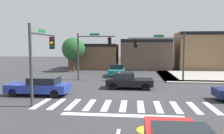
{
  "coord_description": "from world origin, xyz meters",
  "views": [
    {
      "loc": [
        0.68,
        -18.21,
        3.79
      ],
      "look_at": [
        -1.41,
        1.96,
        1.87
      ],
      "focal_mm": 35.05,
      "sensor_mm": 36.0,
      "label": 1
    }
  ],
  "objects_px": {
    "car_teal": "(117,70)",
    "car_black": "(128,81)",
    "traffic_signal_southwest": "(42,51)",
    "traffic_signal_northwest": "(92,48)",
    "roadside_tree": "(73,49)",
    "traffic_signal_northeast": "(161,48)",
    "car_blue": "(40,86)"
  },
  "relations": [
    {
      "from": "traffic_signal_southwest",
      "to": "traffic_signal_northeast",
      "type": "bearing_deg",
      "value": -44.35
    },
    {
      "from": "roadside_tree",
      "to": "car_teal",
      "type": "bearing_deg",
      "value": -32.85
    },
    {
      "from": "traffic_signal_southwest",
      "to": "car_teal",
      "type": "distance_m",
      "value": 14.05
    },
    {
      "from": "car_blue",
      "to": "car_teal",
      "type": "relative_size",
      "value": 1.15
    },
    {
      "from": "roadside_tree",
      "to": "traffic_signal_northeast",
      "type": "bearing_deg",
      "value": -34.03
    },
    {
      "from": "traffic_signal_southwest",
      "to": "car_blue",
      "type": "height_order",
      "value": "traffic_signal_southwest"
    },
    {
      "from": "car_teal",
      "to": "car_blue",
      "type": "bearing_deg",
      "value": -23.36
    },
    {
      "from": "traffic_signal_northwest",
      "to": "car_black",
      "type": "xyz_separation_m",
      "value": [
        4.17,
        -4.7,
        -2.93
      ]
    },
    {
      "from": "traffic_signal_northeast",
      "to": "car_teal",
      "type": "relative_size",
      "value": 1.46
    },
    {
      "from": "traffic_signal_southwest",
      "to": "traffic_signal_northwest",
      "type": "xyz_separation_m",
      "value": [
        1.69,
        9.62,
        0.16
      ]
    },
    {
      "from": "car_black",
      "to": "traffic_signal_northwest",
      "type": "bearing_deg",
      "value": 131.56
    },
    {
      "from": "car_blue",
      "to": "traffic_signal_northeast",
      "type": "bearing_deg",
      "value": -141.47
    },
    {
      "from": "car_black",
      "to": "roadside_tree",
      "type": "xyz_separation_m",
      "value": [
        -8.63,
        12.7,
        2.66
      ]
    },
    {
      "from": "traffic_signal_southwest",
      "to": "traffic_signal_northeast",
      "type": "relative_size",
      "value": 0.86
    },
    {
      "from": "traffic_signal_southwest",
      "to": "traffic_signal_northeast",
      "type": "distance_m",
      "value": 13.27
    },
    {
      "from": "car_teal",
      "to": "roadside_tree",
      "type": "distance_m",
      "value": 8.68
    },
    {
      "from": "traffic_signal_southwest",
      "to": "car_black",
      "type": "bearing_deg",
      "value": -50.02
    },
    {
      "from": "traffic_signal_southwest",
      "to": "roadside_tree",
      "type": "bearing_deg",
      "value": 8.91
    },
    {
      "from": "traffic_signal_southwest",
      "to": "car_teal",
      "type": "bearing_deg",
      "value": -17.7
    },
    {
      "from": "traffic_signal_southwest",
      "to": "car_blue",
      "type": "bearing_deg",
      "value": 31.88
    },
    {
      "from": "traffic_signal_northwest",
      "to": "car_teal",
      "type": "bearing_deg",
      "value": 54.57
    },
    {
      "from": "traffic_signal_northeast",
      "to": "roadside_tree",
      "type": "distance_m",
      "value": 14.53
    },
    {
      "from": "car_teal",
      "to": "car_black",
      "type": "height_order",
      "value": "car_teal"
    },
    {
      "from": "car_teal",
      "to": "roadside_tree",
      "type": "xyz_separation_m",
      "value": [
        -6.95,
        4.49,
        2.64
      ]
    },
    {
      "from": "traffic_signal_northeast",
      "to": "traffic_signal_southwest",
      "type": "bearing_deg",
      "value": 45.65
    },
    {
      "from": "traffic_signal_southwest",
      "to": "car_blue",
      "type": "relative_size",
      "value": 1.1
    },
    {
      "from": "traffic_signal_northwest",
      "to": "traffic_signal_northeast",
      "type": "bearing_deg",
      "value": -1.0
    },
    {
      "from": "car_blue",
      "to": "car_black",
      "type": "bearing_deg",
      "value": -152.47
    },
    {
      "from": "traffic_signal_northeast",
      "to": "traffic_signal_northwest",
      "type": "distance_m",
      "value": 7.58
    },
    {
      "from": "traffic_signal_southwest",
      "to": "traffic_signal_northwest",
      "type": "distance_m",
      "value": 9.77
    },
    {
      "from": "traffic_signal_northwest",
      "to": "car_blue",
      "type": "height_order",
      "value": "traffic_signal_northwest"
    },
    {
      "from": "traffic_signal_northeast",
      "to": "roadside_tree",
      "type": "height_order",
      "value": "traffic_signal_northeast"
    }
  ]
}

